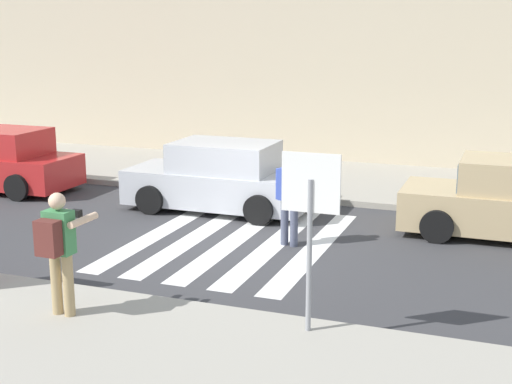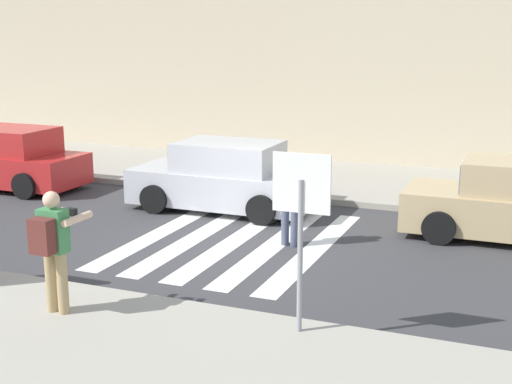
{
  "view_description": "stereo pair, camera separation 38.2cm",
  "coord_description": "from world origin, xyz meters",
  "views": [
    {
      "loc": [
        4.97,
        -11.98,
        4.01
      ],
      "look_at": [
        0.6,
        -0.2,
        1.1
      ],
      "focal_mm": 50.0,
      "sensor_mm": 36.0,
      "label": 1
    },
    {
      "loc": [
        5.33,
        -11.84,
        4.01
      ],
      "look_at": [
        0.6,
        -0.2,
        1.1
      ],
      "focal_mm": 50.0,
      "sensor_mm": 36.0,
      "label": 2
    }
  ],
  "objects": [
    {
      "name": "sidewalk_far",
      "position": [
        0.0,
        6.0,
        0.07
      ],
      "size": [
        60.0,
        4.8,
        0.14
      ],
      "primitive_type": "cube",
      "color": "#9E998C",
      "rests_on": "ground"
    },
    {
      "name": "parked_car_red",
      "position": [
        -7.26,
        2.3,
        0.73
      ],
      "size": [
        4.1,
        1.92,
        1.55
      ],
      "color": "red",
      "rests_on": "ground"
    },
    {
      "name": "crosswalk_stripe_0",
      "position": [
        -1.6,
        0.2,
        0.0
      ],
      "size": [
        0.44,
        5.2,
        0.01
      ],
      "primitive_type": "cube",
      "color": "silver",
      "rests_on": "ground"
    },
    {
      "name": "parked_car_silver",
      "position": [
        -1.18,
        2.3,
        0.73
      ],
      "size": [
        4.1,
        1.92,
        1.55
      ],
      "color": "#B7BABF",
      "rests_on": "ground"
    },
    {
      "name": "stop_sign",
      "position": [
        2.59,
        -3.59,
        1.85
      ],
      "size": [
        0.76,
        0.08,
        2.35
      ],
      "color": "gray",
      "rests_on": "sidewalk_near"
    },
    {
      "name": "crosswalk_stripe_4",
      "position": [
        1.6,
        0.2,
        0.0
      ],
      "size": [
        0.44,
        5.2,
        0.01
      ],
      "primitive_type": "cube",
      "color": "silver",
      "rests_on": "ground"
    },
    {
      "name": "crosswalk_stripe_3",
      "position": [
        0.8,
        0.2,
        0.0
      ],
      "size": [
        0.44,
        5.2,
        0.01
      ],
      "primitive_type": "cube",
      "color": "silver",
      "rests_on": "ground"
    },
    {
      "name": "ground_plane",
      "position": [
        0.0,
        0.0,
        0.0
      ],
      "size": [
        120.0,
        120.0,
        0.0
      ],
      "primitive_type": "plane",
      "color": "#38383A"
    },
    {
      "name": "pedestrian_crossing",
      "position": [
        1.08,
        0.29,
        0.97
      ],
      "size": [
        0.57,
        0.3,
        1.72
      ],
      "color": "#474C60",
      "rests_on": "ground"
    },
    {
      "name": "building_facade_far",
      "position": [
        0.0,
        10.4,
        2.67
      ],
      "size": [
        56.0,
        4.0,
        5.34
      ],
      "primitive_type": "cube",
      "color": "beige",
      "rests_on": "ground"
    },
    {
      "name": "crosswalk_stripe_1",
      "position": [
        -0.8,
        0.2,
        0.0
      ],
      "size": [
        0.44,
        5.2,
        0.01
      ],
      "primitive_type": "cube",
      "color": "silver",
      "rests_on": "ground"
    },
    {
      "name": "crosswalk_stripe_2",
      "position": [
        0.0,
        0.2,
        0.0
      ],
      "size": [
        0.44,
        5.2,
        0.01
      ],
      "primitive_type": "cube",
      "color": "silver",
      "rests_on": "ground"
    },
    {
      "name": "photographer_with_backpack",
      "position": [
        -0.72,
        -4.29,
        1.17
      ],
      "size": [
        0.6,
        0.85,
        1.72
      ],
      "color": "tan",
      "rests_on": "sidewalk_near"
    }
  ]
}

